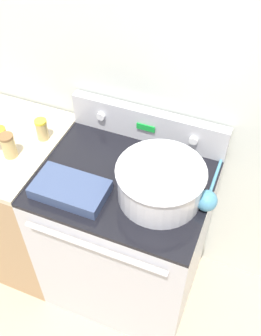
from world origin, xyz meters
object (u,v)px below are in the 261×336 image
object	(u,v)px
mixing_bowl	(160,182)
spice_jar_brown_cap	(8,146)
ladle	(207,199)
spice_jar_yellow_cap	(42,129)
spice_jar_orange_cap	(0,137)
casserole_dish	(70,189)

from	to	relation	value
mixing_bowl	spice_jar_brown_cap	xyz separation A→B (m)	(-0.71, -0.04, -0.02)
spice_jar_brown_cap	ladle	bearing A→B (deg)	3.72
ladle	spice_jar_yellow_cap	distance (m)	0.83
mixing_bowl	spice_jar_brown_cap	bearing A→B (deg)	-177.09
mixing_bowl	spice_jar_yellow_cap	size ratio (longest dim) A/B	3.39
ladle	spice_jar_orange_cap	world-z (taller)	spice_jar_orange_cap
ladle	spice_jar_brown_cap	size ratio (longest dim) A/B	2.84
mixing_bowl	spice_jar_brown_cap	world-z (taller)	mixing_bowl
spice_jar_brown_cap	spice_jar_orange_cap	bearing A→B (deg)	151.01
ladle	spice_jar_brown_cap	distance (m)	0.91
spice_jar_brown_cap	mixing_bowl	bearing A→B (deg)	2.91
spice_jar_brown_cap	casserole_dish	bearing A→B (deg)	-14.33
casserole_dish	spice_jar_orange_cap	world-z (taller)	spice_jar_orange_cap
casserole_dish	spice_jar_orange_cap	distance (m)	0.45
mixing_bowl	spice_jar_brown_cap	size ratio (longest dim) A/B	3.08
casserole_dish	spice_jar_brown_cap	size ratio (longest dim) A/B	2.62
ladle	spice_jar_orange_cap	size ratio (longest dim) A/B	3.42
casserole_dish	spice_jar_yellow_cap	size ratio (longest dim) A/B	2.89
casserole_dish	ladle	size ratio (longest dim) A/B	0.92
spice_jar_yellow_cap	spice_jar_orange_cap	distance (m)	0.19
casserole_dish	spice_jar_brown_cap	distance (m)	0.37
mixing_bowl	spice_jar_yellow_cap	xyz separation A→B (m)	(-0.63, 0.12, -0.02)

